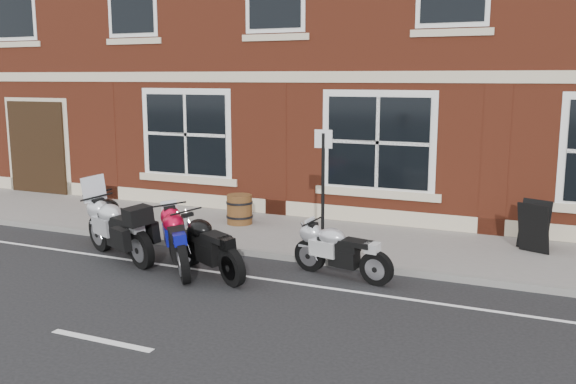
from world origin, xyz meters
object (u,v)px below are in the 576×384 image
barrel_planter (240,209)px  parking_sign (323,184)px  moto_sport_silver (341,249)px  moto_sport_red (180,238)px  moto_touring_silver (119,226)px  moto_naked_black (209,243)px  a_board_sign (534,226)px  moto_sport_black (116,220)px

barrel_planter → parking_sign: size_ratio=0.28×
moto_sport_silver → moto_sport_red: bearing=117.2°
moto_touring_silver → parking_sign: (3.61, 1.32, 0.86)m
moto_touring_silver → moto_sport_red: (1.44, -0.12, -0.05)m
moto_sport_silver → parking_sign: 1.36m
moto_sport_silver → parking_sign: bearing=53.4°
moto_naked_black → barrel_planter: (-1.14, 3.22, -0.10)m
a_board_sign → barrel_planter: 6.22m
moto_touring_silver → moto_sport_silver: moto_touring_silver is taller
parking_sign → a_board_sign: bearing=27.1°
moto_naked_black → parking_sign: 2.33m
moto_naked_black → moto_sport_silver: bearing=-40.9°
moto_naked_black → a_board_sign: 6.14m
moto_sport_red → a_board_sign: a_board_sign is taller
moto_touring_silver → parking_sign: 3.94m
moto_sport_red → moto_sport_black: bearing=120.5°
moto_sport_black → a_board_sign: bearing=-43.8°
moto_sport_silver → a_board_sign: size_ratio=1.96×
moto_sport_silver → parking_sign: size_ratio=0.81×
moto_sport_silver → barrel_planter: size_ratio=2.86×
a_board_sign → moto_sport_black: bearing=-139.4°
moto_touring_silver → a_board_sign: moto_touring_silver is taller
moto_sport_black → barrel_planter: (1.46, 2.47, -0.12)m
moto_sport_silver → moto_naked_black: 2.29m
moto_touring_silver → a_board_sign: (7.15, 3.28, -0.02)m
moto_sport_silver → moto_sport_black: bearing=102.9°
moto_sport_black → a_board_sign: 8.14m
moto_sport_black → barrel_planter: size_ratio=3.05×
moto_sport_silver → barrel_planter: moto_sport_silver is taller
moto_sport_red → moto_sport_silver: bearing=-25.4°
moto_touring_silver → barrel_planter: 3.19m
moto_sport_red → moto_naked_black: 0.64m
a_board_sign → moto_sport_red: bearing=-128.1°
a_board_sign → parking_sign: (-3.54, -1.96, 0.87)m
moto_sport_red → moto_naked_black: bearing=-44.5°
moto_sport_red → moto_sport_black: 2.08m
moto_sport_silver → moto_naked_black: (-2.15, -0.77, 0.06)m
moto_touring_silver → barrel_planter: bearing=6.9°
moto_sport_black → a_board_sign: a_board_sign is taller
moto_touring_silver → moto_sport_red: moto_touring_silver is taller
a_board_sign → parking_sign: parking_sign is taller
moto_sport_black → parking_sign: 4.30m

